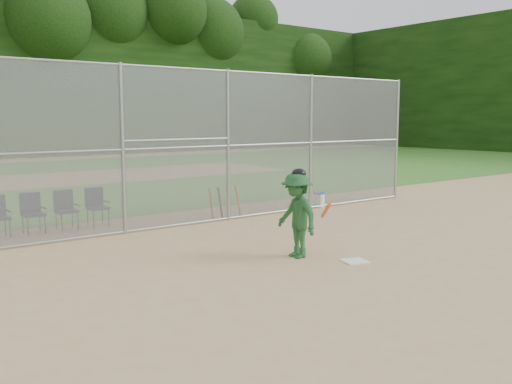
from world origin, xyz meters
TOP-DOWN VIEW (x-y plane):
  - ground at (0.00, 0.00)m, footprint 100.00×100.00m
  - grass_strip at (0.00, 18.00)m, footprint 100.00×100.00m
  - dirt_patch_far at (0.00, 18.00)m, footprint 24.00×24.00m
  - backstop_fence at (0.00, 5.00)m, footprint 16.09×0.09m
  - treeline at (0.00, 20.00)m, footprint 81.00×60.00m
  - home_plate at (0.34, -0.16)m, footprint 0.56×0.56m
  - batter_at_plate at (-0.30, 0.80)m, footprint 1.01×1.32m
  - water_cooler at (4.52, 5.14)m, footprint 0.36×0.36m
  - spare_bats at (1.20, 5.47)m, footprint 0.96×0.31m
  - chair_3 at (-3.70, 6.37)m, footprint 0.54×0.52m
  - chair_4 at (-2.90, 6.37)m, footprint 0.54×0.52m
  - chair_5 at (-2.10, 6.37)m, footprint 0.54×0.52m

SIDE VIEW (x-z plane):
  - ground at x=0.00m, z-range 0.00..0.00m
  - grass_strip at x=0.00m, z-range 0.01..0.01m
  - dirt_patch_far at x=0.00m, z-range 0.01..0.01m
  - home_plate at x=0.34m, z-range 0.00..0.02m
  - water_cooler at x=4.52m, z-range 0.00..0.46m
  - spare_bats at x=1.20m, z-range 0.00..0.84m
  - chair_3 at x=-3.70m, z-range 0.00..0.96m
  - chair_4 at x=-2.90m, z-range 0.00..0.96m
  - chair_5 at x=-2.10m, z-range 0.00..0.96m
  - batter_at_plate at x=-0.30m, z-range -0.03..1.74m
  - backstop_fence at x=0.00m, z-range 0.07..4.07m
  - treeline at x=0.00m, z-range 0.00..11.00m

